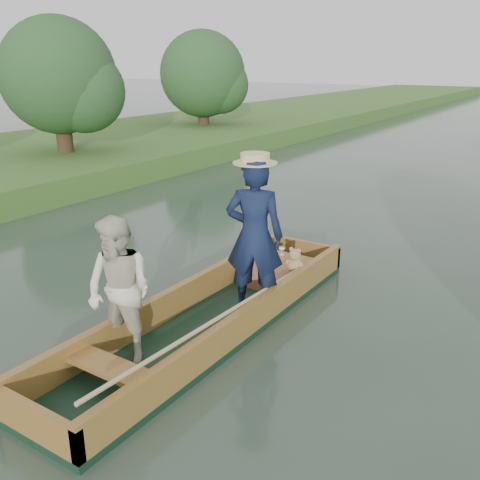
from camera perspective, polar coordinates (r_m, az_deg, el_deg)
The scene contains 3 objects.
ground at distance 6.50m, azimuth -2.95°, elevation -9.40°, with size 120.00×120.00×0.00m, color #283D30.
trees_far at distance 13.22m, azimuth 20.38°, elevation 14.85°, with size 22.73×12.43×4.20m.
punt at distance 6.21m, azimuth -3.43°, elevation -4.49°, with size 1.31×5.00×2.02m.
Camera 1 is at (3.42, -4.60, 3.07)m, focal length 40.00 mm.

